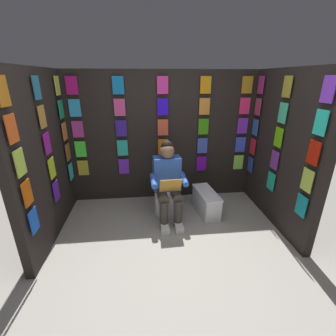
# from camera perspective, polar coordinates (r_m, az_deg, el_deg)

# --- Properties ---
(ground_plane) EXTENTS (30.00, 30.00, 0.00)m
(ground_plane) POSITION_cam_1_polar(r_m,az_deg,el_deg) (2.91, 2.07, -22.97)
(ground_plane) COLOR #9E998E
(display_wall_back) EXTENTS (3.17, 0.14, 2.15)m
(display_wall_back) POSITION_cam_1_polar(r_m,az_deg,el_deg) (3.99, -1.31, 7.37)
(display_wall_back) COLOR black
(display_wall_back) RESTS_ON ground
(display_wall_left) EXTENTS (0.14, 1.75, 2.15)m
(display_wall_left) POSITION_cam_1_polar(r_m,az_deg,el_deg) (3.63, 25.90, 3.81)
(display_wall_left) COLOR black
(display_wall_left) RESTS_ON ground
(display_wall_right) EXTENTS (0.14, 1.75, 2.15)m
(display_wall_right) POSITION_cam_1_polar(r_m,az_deg,el_deg) (3.34, -28.03, 2.09)
(display_wall_right) COLOR black
(display_wall_right) RESTS_ON ground
(toilet) EXTENTS (0.41, 0.56, 0.77)m
(toilet) POSITION_cam_1_polar(r_m,az_deg,el_deg) (3.76, -0.48, -5.76)
(toilet) COLOR white
(toilet) RESTS_ON ground
(person_reading) EXTENTS (0.54, 0.70, 1.19)m
(person_reading) POSITION_cam_1_polar(r_m,az_deg,el_deg) (3.44, 0.03, -3.39)
(person_reading) COLOR blue
(person_reading) RESTS_ON ground
(comic_longbox_near) EXTENTS (0.34, 0.68, 0.36)m
(comic_longbox_near) POSITION_cam_1_polar(r_m,az_deg,el_deg) (3.81, 9.23, -8.14)
(comic_longbox_near) COLOR silver
(comic_longbox_near) RESTS_ON ground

